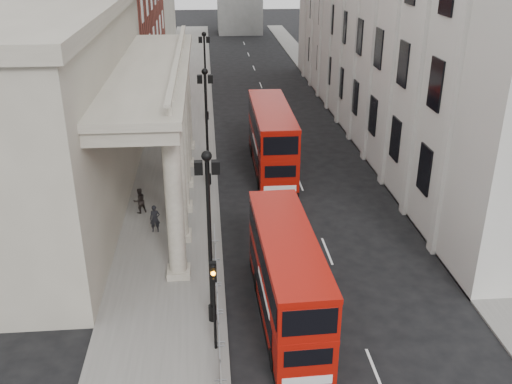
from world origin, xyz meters
The scene contains 15 objects.
ground centered at (0.00, 0.00, 0.00)m, with size 260.00×260.00×0.00m, color black.
sidewalk_west centered at (-3.00, 30.00, 0.06)m, with size 6.00×140.00×0.12m, color slate.
sidewalk_east centered at (13.50, 30.00, 0.06)m, with size 3.00×140.00×0.12m, color slate.
kerb centered at (-0.05, 30.00, 0.07)m, with size 0.20×140.00×0.14m, color slate.
portico_building centered at (-10.50, 18.00, 6.00)m, with size 9.00×28.00×12.00m, color gray.
lamp_post_south centered at (-0.60, 4.00, 4.91)m, with size 1.05×0.44×8.32m.
lamp_post_mid centered at (-0.60, 20.00, 4.91)m, with size 1.05×0.44×8.32m.
lamp_post_north centered at (-0.60, 36.00, 4.91)m, with size 1.05×0.44×8.32m.
traffic_light centered at (-0.50, 1.98, 3.11)m, with size 0.28×0.33×4.30m.
crowd_barriers centered at (-0.35, 2.23, 0.67)m, with size 0.50×18.75×1.10m.
bus_near centered at (2.84, 4.11, 2.25)m, with size 2.70×10.05×4.31m.
bus_far centered at (4.24, 22.95, 2.52)m, with size 2.77×11.19×4.82m.
pedestrian_a centered at (-3.87, 13.04, 0.96)m, with size 0.61×0.40×1.68m, color black.
pedestrian_b centered at (-5.04, 15.72, 0.96)m, with size 0.81×0.63×1.68m, color black.
pedestrian_c centered at (-3.39, 22.65, 0.97)m, with size 0.83×0.54×1.70m, color black.
Camera 1 is at (-0.48, -17.76, 16.31)m, focal length 40.00 mm.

